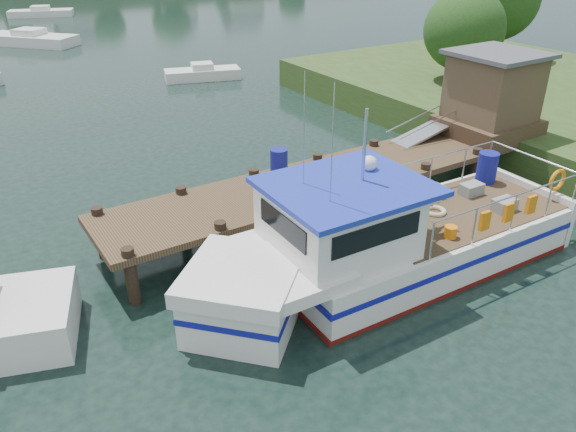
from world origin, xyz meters
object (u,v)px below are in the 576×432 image
lobster_boat (382,243)px  moored_d (30,39)px  dock (442,123)px  moored_far (41,13)px  moored_b (203,73)px  moored_c (378,67)px

lobster_boat → moored_d: (-1.50, 39.72, -0.58)m
dock → moored_d: (-7.50, 35.96, -1.78)m
moored_far → moored_b: moored_far is taller
moored_far → moored_c: size_ratio=0.94×
dock → moored_d: 36.78m
moored_b → dock: bearing=-105.7°
moored_c → moored_d: moored_d is taller
lobster_boat → moored_d: 39.75m
moored_c → moored_far: bearing=125.2°
dock → moored_c: bearing=56.3°
moored_far → dock: bearing=-80.9°
moored_far → moored_c: moored_c is taller
lobster_boat → moored_b: bearing=78.6°
moored_c → moored_d: bearing=143.6°
dock → moored_d: bearing=101.8°
dock → lobster_boat: lobster_boat is taller
moored_b → moored_d: moored_d is taller
moored_far → moored_b: (2.85, -32.66, -0.02)m
moored_b → moored_far: bearing=76.9°
dock → moored_far: dock is taller
lobster_boat → moored_b: lobster_boat is taller
lobster_boat → moored_d: bearing=93.8°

